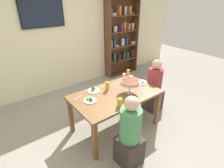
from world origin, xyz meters
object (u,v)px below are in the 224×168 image
object	(u,v)px
diner_near_left	(130,137)
beer_glass_amber_short	(128,73)
diner_head_east	(154,89)
television	(42,14)
cutlery_knife_near	(146,94)
cutlery_fork_near	(115,84)
cutlery_knife_far	(103,86)
bookshelf	(121,38)
deep_dish_pizza_stand	(130,83)
beer_glass_amber_spare	(107,86)
cutlery_fork_far	(78,97)
water_glass_clear_near	(131,78)
salad_plate_far_diner	(141,82)
salad_plate_near_diner	(90,100)
salad_plate_spare	(94,90)
beer_glass_amber_tall	(120,102)
dining_table	(115,98)
water_glass_clear_far	(124,76)

from	to	relation	value
diner_near_left	beer_glass_amber_short	bearing A→B (deg)	-40.84
diner_near_left	diner_head_east	world-z (taller)	same
diner_head_east	television	bearing A→B (deg)	-55.94
cutlery_knife_near	diner_head_east	bearing A→B (deg)	8.64
cutlery_fork_near	cutlery_knife_far	size ratio (longest dim) A/B	1.00
diner_near_left	diner_head_east	bearing A→B (deg)	-61.90
bookshelf	deep_dish_pizza_stand	size ratio (longest dim) A/B	6.05
beer_glass_amber_spare	cutlery_fork_far	size ratio (longest dim) A/B	0.89
diner_near_left	water_glass_clear_near	world-z (taller)	diner_near_left
cutlery_knife_far	cutlery_knife_near	bearing A→B (deg)	127.37
salad_plate_far_diner	cutlery_fork_near	distance (m)	0.52
cutlery_knife_far	cutlery_fork_far	bearing A→B (deg)	12.67
diner_near_left	salad_plate_near_diner	world-z (taller)	diner_near_left
salad_plate_spare	beer_glass_amber_tall	xyz separation A→B (m)	(0.06, -0.66, 0.05)
cutlery_knife_near	beer_glass_amber_tall	bearing A→B (deg)	161.31
beer_glass_amber_spare	bookshelf	bearing A→B (deg)	44.38
salad_plate_far_diner	beer_glass_amber_tall	bearing A→B (deg)	-155.99
beer_glass_amber_spare	cutlery_fork_near	xyz separation A→B (m)	(0.25, 0.09, -0.08)
beer_glass_amber_spare	cutlery_knife_near	size ratio (longest dim) A/B	0.89
beer_glass_amber_short	water_glass_clear_near	bearing A→B (deg)	-112.86
television	salad_plate_near_diner	xyz separation A→B (m)	(-0.11, -2.04, -1.17)
dining_table	water_glass_clear_far	bearing A→B (deg)	35.43
television	salad_plate_spare	world-z (taller)	television
deep_dish_pizza_stand	cutlery_fork_far	bearing A→B (deg)	153.23
cutlery_fork_near	bookshelf	bearing A→B (deg)	-133.20
beer_glass_amber_tall	cutlery_fork_near	bearing A→B (deg)	57.61
diner_head_east	salad_plate_far_diner	bearing A→B (deg)	-6.73
water_glass_clear_far	cutlery_fork_near	xyz separation A→B (m)	(-0.31, -0.08, -0.06)
diner_near_left	cutlery_fork_near	world-z (taller)	diner_near_left
diner_head_east	salad_plate_far_diner	world-z (taller)	diner_head_east
diner_head_east	salad_plate_near_diner	bearing A→B (deg)	-2.66
water_glass_clear_near	cutlery_fork_near	size ratio (longest dim) A/B	0.56
beer_glass_amber_tall	cutlery_knife_far	world-z (taller)	beer_glass_amber_tall
diner_head_east	beer_glass_amber_tall	distance (m)	1.33
beer_glass_amber_tall	water_glass_clear_far	bearing A→B (deg)	45.06
cutlery_knife_near	cutlery_fork_far	bearing A→B (deg)	129.12
beer_glass_amber_spare	water_glass_clear_far	distance (m)	0.59
water_glass_clear_far	cutlery_fork_near	size ratio (longest dim) A/B	0.66
salad_plate_far_diner	beer_glass_amber_spare	size ratio (longest dim) A/B	1.53
dining_table	cutlery_knife_near	bearing A→B (deg)	-38.58
dining_table	cutlery_knife_far	size ratio (longest dim) A/B	8.50
salad_plate_spare	cutlery_fork_near	size ratio (longest dim) A/B	1.28
salad_plate_near_diner	cutlery_fork_far	xyz separation A→B (m)	(-0.10, 0.22, -0.01)
television	salad_plate_near_diner	distance (m)	2.36
cutlery_knife_far	diner_head_east	bearing A→B (deg)	166.57
beer_glass_amber_short	cutlery_fork_far	size ratio (longest dim) A/B	0.90
dining_table	bookshelf	distance (m)	2.76
diner_head_east	water_glass_clear_far	world-z (taller)	diner_head_east
bookshelf	salad_plate_near_diner	bearing A→B (deg)	-139.73
diner_head_east	water_glass_clear_near	size ratio (longest dim) A/B	11.36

